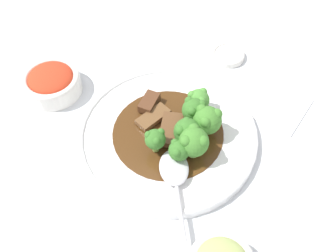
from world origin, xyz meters
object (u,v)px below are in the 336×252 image
(beef_strip_2, at_px, (149,103))
(broccoli_floret_4, at_px, (198,100))
(beef_strip_1, at_px, (172,128))
(broccoli_floret_5, at_px, (187,131))
(side_bowl_kimchi, at_px, (52,82))
(main_plate, at_px, (168,134))
(broccoli_floret_2, at_px, (194,142))
(beef_strip_0, at_px, (153,117))
(serving_spoon, at_px, (175,177))
(sauce_dish, at_px, (228,55))
(broccoli_floret_6, at_px, (194,110))
(broccoli_floret_3, at_px, (207,120))
(broccoli_floret_1, at_px, (155,139))
(broccoli_floret_0, at_px, (179,150))

(beef_strip_2, bearing_deg, broccoli_floret_4, 105.61)
(beef_strip_1, xyz_separation_m, broccoli_floret_5, (0.01, 0.03, 0.02))
(beef_strip_2, bearing_deg, side_bowl_kimchi, -85.35)
(broccoli_floret_4, bearing_deg, beef_strip_1, -23.13)
(main_plate, xyz_separation_m, beef_strip_1, (-0.00, 0.01, 0.02))
(broccoli_floret_2, bearing_deg, side_bowl_kimchi, -100.71)
(beef_strip_0, xyz_separation_m, serving_spoon, (0.10, 0.08, 0.00))
(sauce_dish, bearing_deg, broccoli_floret_6, -3.21)
(beef_strip_2, relative_size, sauce_dish, 0.68)
(broccoli_floret_2, bearing_deg, broccoli_floret_3, 172.86)
(serving_spoon, relative_size, side_bowl_kimchi, 1.96)
(broccoli_floret_1, xyz_separation_m, serving_spoon, (0.04, 0.05, -0.02))
(broccoli_floret_2, height_order, broccoli_floret_5, broccoli_floret_2)
(beef_strip_0, bearing_deg, broccoli_floret_6, 107.02)
(main_plate, distance_m, sauce_dish, 0.24)
(main_plate, height_order, broccoli_floret_2, broccoli_floret_2)
(broccoli_floret_4, bearing_deg, broccoli_floret_0, 2.60)
(broccoli_floret_2, bearing_deg, broccoli_floret_4, -166.61)
(broccoli_floret_5, bearing_deg, beef_strip_1, -111.53)
(broccoli_floret_3, bearing_deg, broccoli_floret_0, -18.61)
(main_plate, height_order, broccoli_floret_6, broccoli_floret_6)
(broccoli_floret_5, bearing_deg, broccoli_floret_0, 0.36)
(beef_strip_1, height_order, broccoli_floret_6, broccoli_floret_6)
(beef_strip_1, distance_m, broccoli_floret_5, 0.04)
(serving_spoon, bearing_deg, broccoli_floret_1, -129.52)
(broccoli_floret_5, bearing_deg, main_plate, -103.03)
(sauce_dish, bearing_deg, beef_strip_2, -26.59)
(broccoli_floret_6, bearing_deg, beef_strip_1, -39.60)
(broccoli_floret_2, distance_m, broccoli_floret_3, 0.05)
(side_bowl_kimchi, bearing_deg, beef_strip_2, 94.65)
(beef_strip_2, xyz_separation_m, broccoli_floret_5, (0.05, 0.09, 0.02))
(broccoli_floret_2, bearing_deg, serving_spoon, -11.76)
(broccoli_floret_2, height_order, serving_spoon, broccoli_floret_2)
(broccoli_floret_5, bearing_deg, broccoli_floret_1, -51.34)
(broccoli_floret_0, xyz_separation_m, broccoli_floret_6, (-0.09, -0.00, 0.00))
(main_plate, height_order, broccoli_floret_0, broccoli_floret_0)
(broccoli_floret_4, distance_m, side_bowl_kimchi, 0.28)
(beef_strip_0, xyz_separation_m, broccoli_floret_4, (-0.05, 0.07, 0.02))
(beef_strip_1, bearing_deg, sauce_dish, 170.50)
(beef_strip_2, height_order, side_bowl_kimchi, side_bowl_kimchi)
(beef_strip_2, distance_m, broccoli_floret_6, 0.09)
(main_plate, relative_size, sauce_dish, 4.62)
(beef_strip_1, bearing_deg, broccoli_floret_4, 156.87)
(broccoli_floret_0, bearing_deg, broccoli_floret_4, -177.40)
(broccoli_floret_0, bearing_deg, beef_strip_0, -132.62)
(broccoli_floret_6, bearing_deg, beef_strip_0, -72.98)
(broccoli_floret_4, bearing_deg, beef_strip_2, -74.39)
(broccoli_floret_1, height_order, broccoli_floret_3, broccoli_floret_3)
(beef_strip_2, height_order, broccoli_floret_3, broccoli_floret_3)
(beef_strip_1, height_order, beef_strip_2, beef_strip_2)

